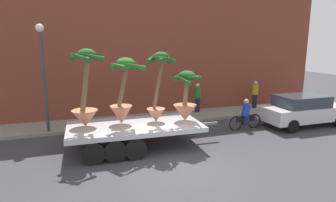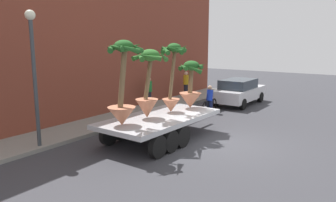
% 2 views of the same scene
% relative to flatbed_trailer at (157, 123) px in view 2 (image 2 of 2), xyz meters
% --- Properties ---
extents(ground_plane, '(60.00, 60.00, 0.00)m').
position_rel_flatbed_trailer_xyz_m(ground_plane, '(1.31, -2.35, -0.76)').
color(ground_plane, '#38383D').
extents(sidewalk, '(24.00, 2.20, 0.15)m').
position_rel_flatbed_trailer_xyz_m(sidewalk, '(1.31, 3.75, -0.69)').
color(sidewalk, gray).
rests_on(sidewalk, ground).
extents(building_facade, '(24.00, 1.20, 7.93)m').
position_rel_flatbed_trailer_xyz_m(building_facade, '(1.31, 5.45, 3.20)').
color(building_facade, brown).
rests_on(building_facade, ground).
extents(flatbed_trailer, '(6.29, 2.71, 0.98)m').
position_rel_flatbed_trailer_xyz_m(flatbed_trailer, '(0.00, 0.00, 0.00)').
color(flatbed_trailer, '#B7BABF').
rests_on(flatbed_trailer, ground).
extents(potted_palm_rear, '(1.22, 1.24, 2.09)m').
position_rel_flatbed_trailer_xyz_m(potted_palm_rear, '(2.36, -0.13, 1.13)').
color(potted_palm_rear, '#C17251').
rests_on(potted_palm_rear, flatbed_trailer).
extents(potted_palm_middle, '(1.49, 1.47, 2.64)m').
position_rel_flatbed_trailer_xyz_m(potted_palm_middle, '(-0.16, 0.27, 1.47)').
color(potted_palm_middle, '#C17251').
rests_on(potted_palm_middle, flatbed_trailer).
extents(potted_palm_front, '(1.37, 1.41, 2.99)m').
position_rel_flatbed_trailer_xyz_m(potted_palm_front, '(-1.58, 0.30, 1.49)').
color(potted_palm_front, '#C17251').
rests_on(potted_palm_front, flatbed_trailer).
extents(potted_palm_extra, '(1.27, 1.25, 2.85)m').
position_rel_flatbed_trailer_xyz_m(potted_palm_extra, '(1.26, 0.11, 1.70)').
color(potted_palm_extra, '#C17251').
rests_on(potted_palm_extra, flatbed_trailer).
extents(cyclist, '(1.84, 0.36, 1.54)m').
position_rel_flatbed_trailer_xyz_m(cyclist, '(5.89, 0.76, -0.09)').
color(cyclist, black).
rests_on(cyclist, ground).
extents(parked_car, '(4.43, 1.92, 1.58)m').
position_rel_flatbed_trailer_xyz_m(parked_car, '(9.05, 0.38, 0.06)').
color(parked_car, silver).
rests_on(parked_car, ground).
extents(pedestrian_near_gate, '(0.36, 0.36, 1.71)m').
position_rel_flatbed_trailer_xyz_m(pedestrian_near_gate, '(4.86, 4.17, 0.28)').
color(pedestrian_near_gate, black).
rests_on(pedestrian_near_gate, sidewalk).
extents(pedestrian_far_left, '(0.36, 0.36, 1.71)m').
position_rel_flatbed_trailer_xyz_m(pedestrian_far_left, '(8.76, 4.07, 0.28)').
color(pedestrian_far_left, black).
rests_on(pedestrian_far_left, sidewalk).
extents(street_lamp, '(0.36, 0.36, 4.83)m').
position_rel_flatbed_trailer_xyz_m(street_lamp, '(-3.23, 2.95, 2.47)').
color(street_lamp, '#383D42').
rests_on(street_lamp, sidewalk).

